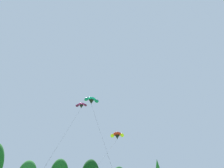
% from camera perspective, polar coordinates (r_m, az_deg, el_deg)
% --- Properties ---
extents(parafoil_kite_high_magenta, '(6.19, 12.99, 16.39)m').
position_cam_1_polar(parafoil_kite_high_magenta, '(37.90, -8.92, -6.17)').
color(parafoil_kite_high_magenta, '#D12893').
extents(parafoil_kite_mid_red_yellow, '(9.82, 18.52, 12.11)m').
position_cam_1_polar(parafoil_kite_mid_red_yellow, '(38.61, 1.52, -14.73)').
color(parafoil_kite_mid_red_yellow, red).
extents(parafoil_kite_far_teal, '(4.51, 9.67, 16.39)m').
position_cam_1_polar(parafoil_kite_far_teal, '(35.37, -5.99, -4.76)').
color(parafoil_kite_far_teal, teal).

